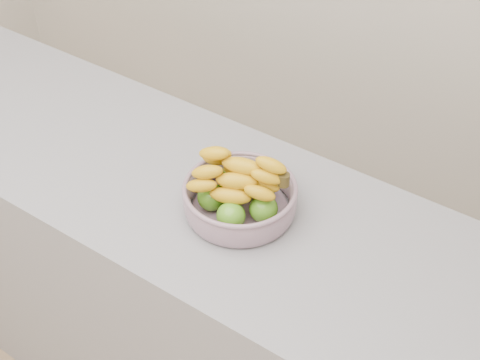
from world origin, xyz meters
name	(u,v)px	position (x,y,z in m)	size (l,w,h in m)	color
counter	(162,280)	(0.00, 0.75, 0.45)	(2.00, 0.60, 0.90)	gray
fruit_bowl	(240,195)	(0.29, 0.75, 0.95)	(0.28, 0.28, 0.16)	#91A3AE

